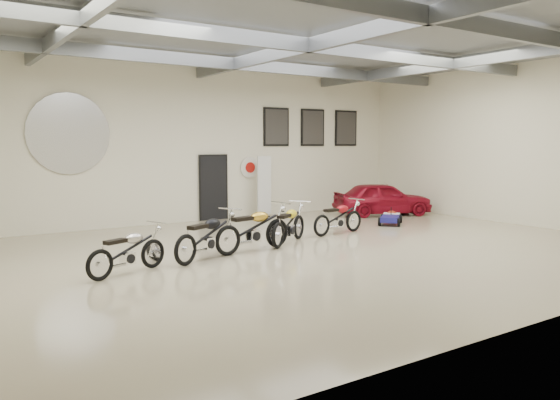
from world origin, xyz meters
TOP-DOWN VIEW (x-y plane):
  - floor at (0.00, 0.00)m, footprint 16.00×12.00m
  - ceiling at (0.00, 0.00)m, footprint 16.00×12.00m
  - back_wall at (0.00, 6.00)m, footprint 16.00×0.02m
  - right_wall at (8.00, 0.00)m, footprint 0.02×12.00m
  - ceiling_beams at (0.00, 0.00)m, footprint 15.80×11.80m
  - door at (0.50, 5.95)m, footprint 0.92×0.08m
  - logo_plaque at (-4.00, 5.95)m, footprint 2.30×0.06m
  - poster_left at (3.00, 5.96)m, footprint 1.05×0.08m
  - poster_mid at (4.60, 5.96)m, footprint 1.05×0.08m
  - poster_right at (6.20, 5.96)m, footprint 1.05×0.08m
  - oil_sign at (1.90, 5.95)m, footprint 0.72×0.10m
  - banner_stand at (2.21, 5.50)m, footprint 0.56×0.26m
  - motorcycle_silver at (-4.31, 0.06)m, footprint 1.91×1.20m
  - motorcycle_black at (-2.43, 0.42)m, footprint 2.13×1.45m
  - motorcycle_gold at (-1.12, 0.64)m, footprint 2.23×1.01m
  - motorcycle_yellow at (0.13, 0.99)m, footprint 1.99×1.61m
  - motorcycle_red at (2.10, 1.43)m, footprint 1.92×0.82m
  - go_kart at (4.74, 2.02)m, footprint 1.54×1.44m
  - vintage_car at (6.00, 3.70)m, footprint 2.51×3.70m

SIDE VIEW (x-z plane):
  - floor at x=0.00m, z-range -0.01..0.01m
  - go_kart at x=4.74m, z-range 0.00..0.53m
  - motorcycle_silver at x=-4.31m, z-range 0.00..0.95m
  - motorcycle_red at x=2.10m, z-range 0.00..0.97m
  - motorcycle_yellow at x=0.13m, z-range 0.00..1.03m
  - motorcycle_black at x=-2.43m, z-range 0.00..1.07m
  - motorcycle_gold at x=-1.12m, z-range 0.00..1.12m
  - vintage_car at x=6.00m, z-range 0.00..1.17m
  - banner_stand at x=2.21m, z-range 0.00..2.02m
  - door at x=0.50m, z-range 0.00..2.10m
  - oil_sign at x=1.90m, z-range 1.34..2.06m
  - back_wall at x=0.00m, z-range 0.00..5.00m
  - right_wall at x=8.00m, z-range 0.00..5.00m
  - logo_plaque at x=-4.00m, z-range 2.22..3.38m
  - poster_left at x=3.00m, z-range 2.42..3.78m
  - poster_mid at x=4.60m, z-range 2.42..3.78m
  - poster_right at x=6.20m, z-range 2.42..3.78m
  - ceiling_beams at x=0.00m, z-range 4.59..4.91m
  - ceiling at x=0.00m, z-range 5.00..5.00m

